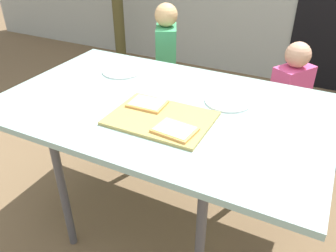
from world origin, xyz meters
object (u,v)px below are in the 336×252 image
at_px(plate_white_right, 228,101).
at_px(plate_white_left, 122,71).
at_px(dining_table, 162,113).
at_px(pizza_slice_far_left, 147,104).
at_px(child_left, 166,67).
at_px(pizza_slice_near_right, 175,130).
at_px(cutting_board, 161,118).
at_px(child_right, 288,103).

bearing_deg(plate_white_right, plate_white_left, 172.68).
bearing_deg(dining_table, pizza_slice_far_left, -120.81).
height_order(pizza_slice_far_left, child_left, child_left).
relative_size(pizza_slice_far_left, plate_white_right, 0.78).
xyz_separation_m(pizza_slice_far_left, pizza_slice_near_right, (0.21, -0.15, 0.00)).
relative_size(pizza_slice_far_left, child_left, 0.16).
bearing_deg(dining_table, cutting_board, -63.67).
xyz_separation_m(dining_table, plate_white_right, (0.28, 0.15, 0.06)).
relative_size(child_left, child_right, 1.15).
height_order(dining_table, plate_white_left, plate_white_left).
bearing_deg(plate_white_right, child_left, 135.03).
relative_size(pizza_slice_near_right, plate_white_right, 0.80).
bearing_deg(pizza_slice_far_left, plate_white_right, 34.68).
relative_size(pizza_slice_near_right, plate_white_left, 0.80).
bearing_deg(dining_table, plate_white_left, 147.88).
distance_m(pizza_slice_far_left, child_right, 1.07).
relative_size(pizza_slice_far_left, plate_white_left, 0.78).
height_order(plate_white_left, child_left, child_left).
bearing_deg(plate_white_right, pizza_slice_far_left, -145.32).
height_order(plate_white_left, child_right, child_right).
xyz_separation_m(plate_white_left, child_left, (-0.02, 0.59, -0.19)).
distance_m(dining_table, pizza_slice_near_right, 0.28).
height_order(cutting_board, plate_white_left, cutting_board).
relative_size(dining_table, pizza_slice_far_left, 9.00).
bearing_deg(cutting_board, plate_white_right, 54.08).
bearing_deg(dining_table, child_left, 115.64).
distance_m(cutting_board, child_right, 1.08).
distance_m(pizza_slice_near_right, child_right, 1.11).
bearing_deg(child_right, pizza_slice_far_left, -120.77).
relative_size(dining_table, cutting_board, 3.54).
bearing_deg(plate_white_left, dining_table, -32.12).
bearing_deg(cutting_board, plate_white_left, 139.99).
bearing_deg(cutting_board, child_left, 115.74).
bearing_deg(child_left, pizza_slice_far_left, -68.20).
xyz_separation_m(plate_white_right, child_left, (-0.67, 0.67, -0.19)).
relative_size(plate_white_right, plate_white_left, 1.00).
distance_m(pizza_slice_near_right, plate_white_right, 0.38).
bearing_deg(pizza_slice_near_right, plate_white_right, 73.88).
xyz_separation_m(dining_table, pizza_slice_far_left, (-0.04, -0.07, 0.08)).
bearing_deg(dining_table, child_right, 59.24).
xyz_separation_m(plate_white_left, child_right, (0.86, 0.58, -0.27)).
distance_m(cutting_board, child_left, 1.09).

